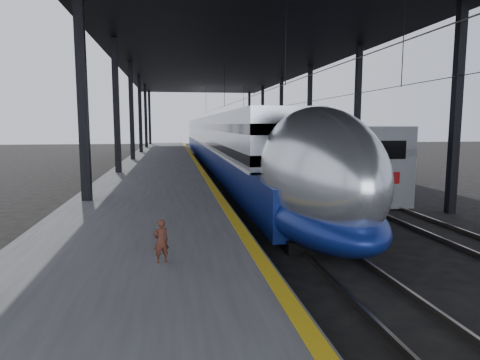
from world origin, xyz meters
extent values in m
plane|color=black|center=(0.00, 0.00, 0.00)|extent=(160.00, 160.00, 0.00)
cube|color=#4C4C4F|center=(-3.50, 20.00, 0.50)|extent=(6.00, 80.00, 1.00)
cube|color=gold|center=(-0.70, 20.00, 1.00)|extent=(0.30, 80.00, 0.01)
cube|color=slate|center=(1.28, 20.00, 0.08)|extent=(0.08, 80.00, 0.16)
cube|color=slate|center=(2.72, 20.00, 0.08)|extent=(0.08, 80.00, 0.16)
cube|color=slate|center=(6.28, 20.00, 0.08)|extent=(0.08, 80.00, 0.16)
cube|color=slate|center=(7.72, 20.00, 0.08)|extent=(0.08, 80.00, 0.16)
cube|color=black|center=(-5.80, 5.00, 4.50)|extent=(0.35, 0.35, 9.00)
cube|color=black|center=(9.60, 5.00, 4.50)|extent=(0.35, 0.35, 9.00)
cube|color=black|center=(-5.80, 15.00, 4.50)|extent=(0.35, 0.35, 9.00)
cube|color=black|center=(9.60, 15.00, 4.50)|extent=(0.35, 0.35, 9.00)
cube|color=black|center=(-5.80, 25.00, 4.50)|extent=(0.35, 0.35, 9.00)
cube|color=black|center=(9.60, 25.00, 4.50)|extent=(0.35, 0.35, 9.00)
cube|color=black|center=(-5.80, 35.00, 4.50)|extent=(0.35, 0.35, 9.00)
cube|color=black|center=(9.60, 35.00, 4.50)|extent=(0.35, 0.35, 9.00)
cube|color=black|center=(-5.80, 45.00, 4.50)|extent=(0.35, 0.35, 9.00)
cube|color=black|center=(9.60, 45.00, 4.50)|extent=(0.35, 0.35, 9.00)
cube|color=black|center=(-5.80, 55.00, 4.50)|extent=(0.35, 0.35, 9.00)
cube|color=black|center=(9.60, 55.00, 4.50)|extent=(0.35, 0.35, 9.00)
cube|color=black|center=(1.90, 20.00, 9.25)|extent=(18.00, 75.00, 0.45)
cylinder|color=slate|center=(2.00, 20.00, 5.50)|extent=(0.03, 74.00, 0.03)
cylinder|color=slate|center=(7.00, 20.00, 5.50)|extent=(0.03, 74.00, 0.03)
cube|color=silver|center=(2.00, 32.74, 2.47)|extent=(3.11, 57.00, 4.29)
cube|color=navy|center=(2.00, 31.24, 1.13)|extent=(3.20, 62.00, 1.66)
cube|color=silver|center=(2.00, 32.74, 1.99)|extent=(3.22, 57.00, 0.11)
cube|color=black|center=(2.00, 32.74, 3.70)|extent=(3.15, 57.00, 0.45)
cube|color=black|center=(2.00, 32.74, 2.47)|extent=(3.15, 57.00, 0.45)
ellipsoid|color=silver|center=(2.00, 1.24, 2.31)|extent=(3.11, 8.40, 4.29)
ellipsoid|color=navy|center=(2.00, 1.24, 1.07)|extent=(3.20, 8.40, 1.82)
ellipsoid|color=black|center=(2.00, -1.36, 3.17)|extent=(1.61, 2.20, 0.97)
cube|color=black|center=(2.00, 1.24, 0.20)|extent=(2.36, 2.60, 0.40)
cube|color=black|center=(2.00, 23.24, 0.20)|extent=(2.36, 2.60, 0.40)
cube|color=navy|center=(7.00, 14.84, 1.94)|extent=(2.72, 18.00, 3.69)
cube|color=#989BA1|center=(7.00, 6.44, 1.94)|extent=(2.77, 1.20, 3.74)
cube|color=black|center=(7.00, 5.82, 2.77)|extent=(1.65, 0.06, 0.83)
cube|color=#9C0C0C|center=(7.00, 5.82, 1.51)|extent=(1.17, 0.06, 0.53)
cube|color=#989BA1|center=(7.00, 33.84, 1.94)|extent=(2.72, 18.00, 3.69)
cube|color=#989BA1|center=(7.00, 52.84, 1.94)|extent=(2.72, 18.00, 3.69)
cube|color=black|center=(7.00, 8.84, 0.18)|extent=(2.14, 2.40, 0.36)
cube|color=black|center=(7.00, 30.84, 0.18)|extent=(2.14, 2.40, 0.36)
imported|color=#4F251A|center=(-2.80, -3.09, 1.46)|extent=(0.39, 0.32, 0.92)
camera|label=1|loc=(-2.53, -11.94, 3.87)|focal=32.00mm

